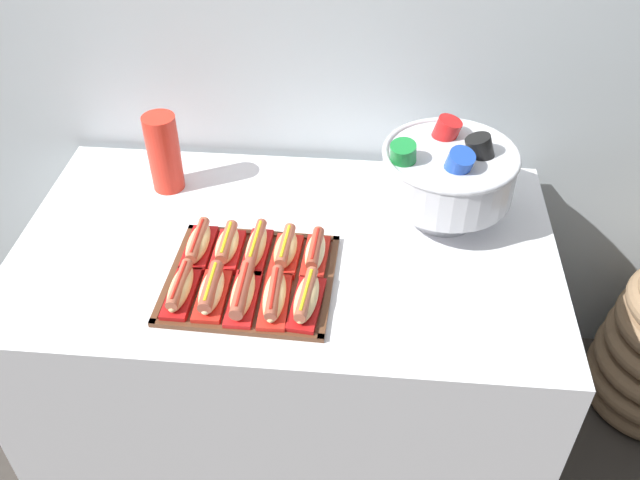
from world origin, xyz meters
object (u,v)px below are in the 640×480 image
at_px(hot_dog_3, 275,297).
at_px(hot_dog_4, 306,299).
at_px(buffet_table, 289,337).
at_px(cup_stack, 164,153).
at_px(punch_bowl, 448,172).
at_px(serving_tray, 251,279).
at_px(hot_dog_2, 243,294).
at_px(hot_dog_9, 315,253).
at_px(hot_dog_6, 227,246).
at_px(hot_dog_1, 212,291).
at_px(hot_dog_5, 198,244).
at_px(hot_dog_8, 286,250).
at_px(hot_dog_0, 181,289).
at_px(hot_dog_7, 256,248).

relative_size(hot_dog_3, hot_dog_4, 1.01).
xyz_separation_m(buffet_table, cup_stack, (-0.37, 0.23, 0.48)).
bearing_deg(punch_bowl, serving_tray, -148.13).
bearing_deg(hot_dog_4, buffet_table, 109.09).
height_order(hot_dog_2, hot_dog_9, hot_dog_2).
relative_size(hot_dog_3, punch_bowl, 0.52).
bearing_deg(hot_dog_9, cup_stack, 147.05).
bearing_deg(hot_dog_6, buffet_table, 22.98).
xyz_separation_m(buffet_table, hot_dog_9, (0.08, -0.07, 0.40)).
xyz_separation_m(hot_dog_9, cup_stack, (-0.45, 0.29, 0.08)).
xyz_separation_m(hot_dog_1, hot_dog_5, (-0.07, 0.17, -0.00)).
height_order(hot_dog_1, hot_dog_3, hot_dog_1).
bearing_deg(hot_dog_5, serving_tray, -30.54).
relative_size(hot_dog_9, cup_stack, 0.71).
distance_m(hot_dog_6, cup_stack, 0.38).
height_order(hot_dog_8, cup_stack, cup_stack).
bearing_deg(hot_dog_0, hot_dog_8, 34.52).
bearing_deg(hot_dog_4, hot_dog_6, 142.01).
distance_m(hot_dog_2, hot_dog_6, 0.18).
distance_m(hot_dog_4, hot_dog_9, 0.17).
height_order(serving_tray, hot_dog_2, hot_dog_2).
relative_size(serving_tray, hot_dog_5, 2.45).
bearing_deg(serving_tray, hot_dog_7, 88.27).
bearing_deg(cup_stack, hot_dog_8, -37.62).
distance_m(hot_dog_5, punch_bowl, 0.67).
distance_m(hot_dog_8, cup_stack, 0.48).
relative_size(hot_dog_3, hot_dog_6, 1.18).
xyz_separation_m(hot_dog_3, hot_dog_4, (0.07, -0.00, 0.00)).
distance_m(serving_tray, hot_dog_2, 0.09).
relative_size(hot_dog_2, hot_dog_3, 1.00).
xyz_separation_m(hot_dog_4, hot_dog_6, (-0.22, 0.17, -0.00)).
xyz_separation_m(hot_dog_2, hot_dog_9, (0.15, 0.16, -0.00)).
distance_m(hot_dog_6, hot_dog_8, 0.15).
bearing_deg(hot_dog_5, hot_dog_7, -1.73).
relative_size(hot_dog_0, hot_dog_4, 0.95).
bearing_deg(hot_dog_7, hot_dog_5, 178.27).
bearing_deg(hot_dog_6, hot_dog_0, -116.18).
distance_m(hot_dog_2, hot_dog_7, 0.17).
bearing_deg(hot_dog_7, cup_stack, 136.35).
bearing_deg(hot_dog_6, hot_dog_9, -1.73).
height_order(hot_dog_2, hot_dog_8, same).
bearing_deg(punch_bowl, hot_dog_3, -136.76).
xyz_separation_m(hot_dog_0, hot_dog_9, (0.30, 0.16, 0.00)).
bearing_deg(hot_dog_7, hot_dog_4, -49.46).
relative_size(hot_dog_2, punch_bowl, 0.52).
relative_size(buffet_table, hot_dog_7, 7.86).
bearing_deg(hot_dog_1, hot_dog_2, -1.73).
bearing_deg(hot_dog_1, buffet_table, 57.13).
bearing_deg(hot_dog_8, cup_stack, 142.38).
height_order(hot_dog_0, hot_dog_9, hot_dog_9).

